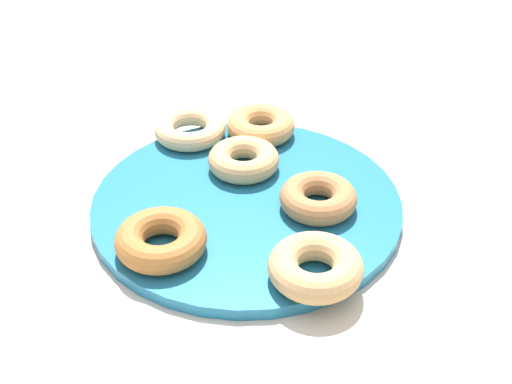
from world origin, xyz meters
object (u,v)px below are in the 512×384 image
object	(u,v)px
donut_1	(161,240)
donut_3	(244,160)
donut_4	(190,129)
donut_2	(261,125)
donut_5	(318,198)
donut_plate	(247,204)
donut_0	(315,267)

from	to	relation	value
donut_1	donut_3	size ratio (longest dim) A/B	1.10
donut_3	donut_4	bearing A→B (deg)	-66.74
donut_3	donut_4	size ratio (longest dim) A/B	0.93
donut_1	donut_2	xyz separation A→B (m)	(-0.17, -0.17, -0.00)
donut_2	donut_5	size ratio (longest dim) A/B	1.02
donut_plate	donut_4	world-z (taller)	donut_4
donut_3	donut_5	xyz separation A→B (m)	(-0.05, 0.10, 0.00)
donut_0	donut_3	world-z (taller)	donut_0
donut_1	donut_3	distance (m)	0.16
donut_plate	donut_2	world-z (taller)	donut_2
donut_2	donut_4	xyz separation A→B (m)	(0.08, -0.02, -0.00)
donut_0	donut_4	bearing A→B (deg)	-81.88
donut_1	donut_5	bearing A→B (deg)	-175.76
donut_0	donut_5	bearing A→B (deg)	-115.36
donut_0	donut_3	distance (m)	0.20
donut_0	donut_2	world-z (taller)	same
donut_2	donut_4	bearing A→B (deg)	-16.47
donut_4	donut_1	bearing A→B (deg)	67.24
donut_0	donut_4	size ratio (longest dim) A/B	1.02
donut_1	donut_2	distance (m)	0.24
donut_2	donut_4	size ratio (longest dim) A/B	0.96
donut_0	donut_1	bearing A→B (deg)	-34.88
donut_plate	donut_4	xyz separation A→B (m)	(0.02, -0.15, 0.02)
donut_2	donut_4	world-z (taller)	donut_2
donut_0	donut_2	xyz separation A→B (m)	(-0.04, -0.26, -0.00)
donut_1	donut_4	size ratio (longest dim) A/B	1.03
donut_4	donut_2	bearing A→B (deg)	163.53
donut_1	donut_5	world-z (taller)	donut_1
donut_5	donut_plate	bearing A→B (deg)	-31.38
donut_2	donut_4	distance (m)	0.09
donut_3	donut_4	xyz separation A→B (m)	(0.04, -0.09, -0.00)
donut_2	donut_3	world-z (taller)	donut_2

